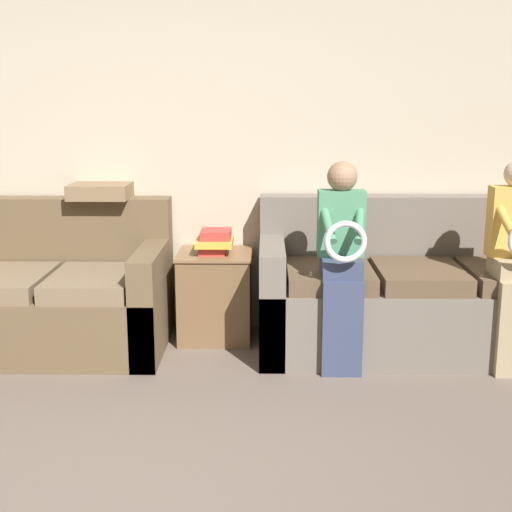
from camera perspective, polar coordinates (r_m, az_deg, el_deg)
wall_back at (r=5.08m, az=-6.14°, el=8.40°), size 7.98×0.06×2.55m
couch_main at (r=4.84m, az=12.49°, el=-3.17°), size 2.04×0.91×0.98m
couch_side at (r=4.94m, az=-15.62°, el=-3.24°), size 1.45×0.94×0.96m
child_left_seated at (r=4.31m, az=6.88°, el=0.02°), size 0.29×0.38×1.27m
side_shelf at (r=4.93m, az=-3.28°, el=-3.09°), size 0.51×0.51×0.61m
book_stack at (r=4.83m, az=-3.34°, el=1.18°), size 0.25×0.31×0.16m
throw_pillow at (r=5.04m, az=-12.25°, el=5.15°), size 0.40×0.40×0.10m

